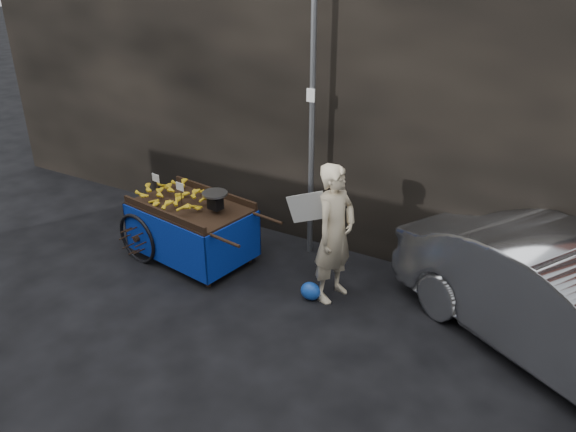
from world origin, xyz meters
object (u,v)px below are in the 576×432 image
Objects in this scene: parked_car at (568,307)px; vendor at (335,233)px; banana_cart at (188,210)px; plastic_bag at (311,291)px.

vendor is at bearing 122.26° from parked_car.
banana_cart is 2.28m from vendor.
plastic_bag is at bearing 147.23° from vendor.
vendor is 0.45× the size of parked_car.
vendor is at bearing 11.69° from banana_cart.
banana_cart is at bearing 177.46° from plastic_bag.
parked_car is at bearing -76.25° from vendor.
banana_cart is 1.32× the size of vendor.
vendor is 6.79× the size of plastic_bag.
vendor reaches higher than parked_car.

